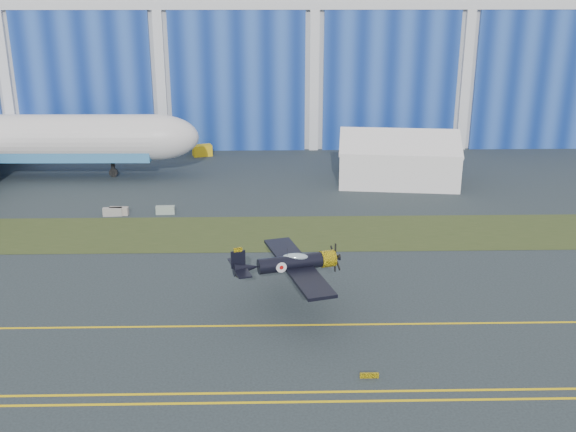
{
  "coord_description": "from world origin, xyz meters",
  "views": [
    {
      "loc": [
        16.03,
        -48.68,
        23.7
      ],
      "look_at": [
        17.27,
        6.68,
        4.37
      ],
      "focal_mm": 42.0,
      "sensor_mm": 36.0,
      "label": 1
    }
  ],
  "objects_px": {
    "tug": "(202,150)",
    "shipping_container": "(130,146)",
    "warbird": "(291,263)",
    "tent": "(398,155)"
  },
  "relations": [
    {
      "from": "tent",
      "to": "shipping_container",
      "type": "xyz_separation_m",
      "value": [
        -36.36,
        15.04,
        -2.22
      ]
    },
    {
      "from": "warbird",
      "to": "tug",
      "type": "height_order",
      "value": "warbird"
    },
    {
      "from": "shipping_container",
      "to": "tug",
      "type": "relative_size",
      "value": 1.98
    },
    {
      "from": "tug",
      "to": "shipping_container",
      "type": "bearing_deg",
      "value": 154.72
    },
    {
      "from": "warbird",
      "to": "tent",
      "type": "distance_m",
      "value": 37.56
    },
    {
      "from": "warbird",
      "to": "tug",
      "type": "relative_size",
      "value": 5.08
    },
    {
      "from": "shipping_container",
      "to": "tug",
      "type": "bearing_deg",
      "value": 14.76
    },
    {
      "from": "warbird",
      "to": "tent",
      "type": "bearing_deg",
      "value": 51.92
    },
    {
      "from": "shipping_container",
      "to": "warbird",
      "type": "bearing_deg",
      "value": -42.8
    },
    {
      "from": "warbird",
      "to": "tug",
      "type": "distance_m",
      "value": 49.61
    }
  ]
}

